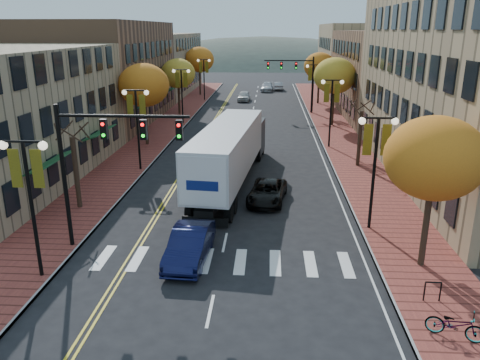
% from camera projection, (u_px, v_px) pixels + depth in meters
% --- Properties ---
extents(ground, '(200.00, 200.00, 0.00)m').
position_uv_depth(ground, '(216.00, 284.00, 19.61)').
color(ground, black).
rests_on(ground, ground).
extents(sidewalk_left, '(4.00, 85.00, 0.15)m').
position_uv_depth(sidewalk_left, '(167.00, 126.00, 50.98)').
color(sidewalk_left, brown).
rests_on(sidewalk_left, ground).
extents(sidewalk_right, '(4.00, 85.00, 0.15)m').
position_uv_depth(sidewalk_right, '(333.00, 128.00, 49.92)').
color(sidewalk_right, brown).
rests_on(sidewalk_right, ground).
extents(building_left_mid, '(12.00, 24.00, 11.00)m').
position_uv_depth(building_left_mid, '(102.00, 72.00, 53.11)').
color(building_left_mid, brown).
rests_on(building_left_mid, ground).
extents(building_left_far, '(12.00, 26.00, 9.50)m').
position_uv_depth(building_left_far, '(154.00, 64.00, 77.08)').
color(building_left_far, '#9E8966').
rests_on(building_left_far, ground).
extents(building_right_mid, '(15.00, 24.00, 10.00)m').
position_uv_depth(building_right_mid, '(405.00, 74.00, 56.86)').
color(building_right_mid, brown).
rests_on(building_right_mid, ground).
extents(building_right_far, '(15.00, 20.00, 11.00)m').
position_uv_depth(building_right_far, '(369.00, 59.00, 77.60)').
color(building_right_far, '#9E8966').
rests_on(building_right_far, ground).
extents(tree_left_a, '(0.28, 0.28, 4.20)m').
position_uv_depth(tree_left_a, '(76.00, 173.00, 27.04)').
color(tree_left_a, '#382619').
rests_on(tree_left_a, sidewalk_left).
extents(tree_left_b, '(4.48, 4.48, 7.21)m').
position_uv_depth(tree_left_b, '(144.00, 85.00, 41.26)').
color(tree_left_b, '#382619').
rests_on(tree_left_b, sidewalk_left).
extents(tree_left_c, '(4.16, 4.16, 6.69)m').
position_uv_depth(tree_left_c, '(178.00, 73.00, 56.57)').
color(tree_left_c, '#382619').
rests_on(tree_left_c, sidewalk_left).
extents(tree_left_d, '(4.61, 4.61, 7.42)m').
position_uv_depth(tree_left_d, '(199.00, 60.00, 73.50)').
color(tree_left_d, '#382619').
rests_on(tree_left_d, sidewalk_left).
extents(tree_right_a, '(4.16, 4.16, 6.69)m').
position_uv_depth(tree_right_a, '(435.00, 158.00, 19.42)').
color(tree_right_a, '#382619').
rests_on(tree_right_a, sidewalk_right).
extents(tree_right_b, '(0.28, 0.28, 4.20)m').
position_uv_depth(tree_right_b, '(360.00, 139.00, 35.48)').
color(tree_right_b, '#382619').
rests_on(tree_right_b, sidewalk_right).
extents(tree_right_c, '(4.48, 4.48, 7.21)m').
position_uv_depth(tree_right_c, '(335.00, 76.00, 49.69)').
color(tree_right_c, '#382619').
rests_on(tree_right_c, sidewalk_right).
extents(tree_right_d, '(4.35, 4.35, 7.00)m').
position_uv_depth(tree_right_d, '(320.00, 66.00, 64.93)').
color(tree_right_d, '#382619').
rests_on(tree_right_d, sidewalk_right).
extents(lamp_left_a, '(1.96, 0.36, 6.05)m').
position_uv_depth(lamp_left_a, '(28.00, 183.00, 18.73)').
color(lamp_left_a, black).
rests_on(lamp_left_a, ground).
extents(lamp_left_b, '(1.96, 0.36, 6.05)m').
position_uv_depth(lamp_left_b, '(137.00, 114.00, 33.92)').
color(lamp_left_b, black).
rests_on(lamp_left_b, ground).
extents(lamp_left_c, '(1.96, 0.36, 6.05)m').
position_uv_depth(lamp_left_c, '(182.00, 86.00, 51.02)').
color(lamp_left_c, black).
rests_on(lamp_left_c, ground).
extents(lamp_left_d, '(1.96, 0.36, 6.05)m').
position_uv_depth(lamp_left_d, '(204.00, 71.00, 68.11)').
color(lamp_left_d, black).
rests_on(lamp_left_d, ground).
extents(lamp_right_a, '(1.96, 0.36, 6.05)m').
position_uv_depth(lamp_right_a, '(376.00, 152.00, 23.54)').
color(lamp_right_a, black).
rests_on(lamp_right_a, ground).
extents(lamp_right_b, '(1.96, 0.36, 6.05)m').
position_uv_depth(lamp_right_b, '(331.00, 100.00, 40.64)').
color(lamp_right_b, black).
rests_on(lamp_right_b, ground).
extents(lamp_right_c, '(1.96, 0.36, 6.05)m').
position_uv_depth(lamp_right_c, '(313.00, 79.00, 57.73)').
color(lamp_right_c, black).
rests_on(lamp_right_c, ground).
extents(traffic_mast_near, '(6.10, 0.35, 7.00)m').
position_uv_depth(traffic_mast_near, '(102.00, 150.00, 21.26)').
color(traffic_mast_near, black).
rests_on(traffic_mast_near, ground).
extents(traffic_mast_far, '(6.10, 0.34, 7.00)m').
position_uv_depth(traffic_mast_far, '(297.00, 74.00, 57.65)').
color(traffic_mast_far, black).
rests_on(traffic_mast_far, ground).
extents(semi_truck, '(4.40, 17.06, 4.22)m').
position_uv_depth(semi_truck, '(231.00, 148.00, 31.71)').
color(semi_truck, black).
rests_on(semi_truck, ground).
extents(navy_sedan, '(1.87, 4.73, 1.53)m').
position_uv_depth(navy_sedan, '(190.00, 245.00, 21.41)').
color(navy_sedan, '#0D1034').
rests_on(navy_sedan, ground).
extents(black_suv, '(2.69, 4.77, 1.26)m').
position_uv_depth(black_suv, '(267.00, 192.00, 28.74)').
color(black_suv, black).
rests_on(black_suv, ground).
extents(car_far_white, '(1.90, 4.33, 1.45)m').
position_uv_depth(car_far_white, '(244.00, 96.00, 69.29)').
color(car_far_white, silver).
rests_on(car_far_white, ground).
extents(car_far_silver, '(2.31, 5.12, 1.46)m').
position_uv_depth(car_far_silver, '(267.00, 87.00, 80.17)').
color(car_far_silver, '#B0B1B8').
rests_on(car_far_silver, ground).
extents(car_far_oncoming, '(1.71, 4.29, 1.39)m').
position_uv_depth(car_far_oncoming, '(278.00, 86.00, 81.72)').
color(car_far_oncoming, '#A3A2AA').
rests_on(car_far_oncoming, ground).
extents(bicycle, '(2.03, 1.34, 1.01)m').
position_uv_depth(bicycle, '(455.00, 325.00, 15.80)').
color(bicycle, gray).
rests_on(bicycle, sidewalk_right).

